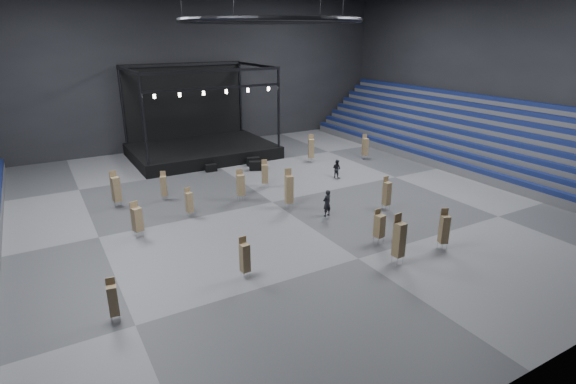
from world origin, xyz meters
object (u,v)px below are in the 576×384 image
chair_stack_2 (444,229)px  chair_stack_8 (116,189)px  chair_stack_0 (241,184)px  chair_stack_7 (379,225)px  chair_stack_1 (289,189)px  chair_stack_11 (265,173)px  flight_case_left (211,168)px  crew_member (337,169)px  chair_stack_5 (365,146)px  man_center (327,203)px  stage (199,141)px  chair_stack_3 (387,193)px  chair_stack_13 (189,202)px  chair_stack_14 (113,300)px  flight_case_mid (256,166)px  chair_stack_4 (164,186)px  chair_stack_12 (399,239)px  chair_stack_10 (137,219)px  flight_case_right (253,161)px  chair_stack_9 (311,148)px  chair_stack_6 (245,257)px

chair_stack_2 → chair_stack_8: (-15.56, 16.91, 0.12)m
chair_stack_0 → chair_stack_7: size_ratio=1.12×
chair_stack_1 → chair_stack_11: chair_stack_1 is taller
flight_case_left → chair_stack_1: chair_stack_1 is taller
chair_stack_0 → crew_member: bearing=14.0°
chair_stack_5 → man_center: bearing=-130.5°
stage → chair_stack_3: bearing=-73.4°
chair_stack_1 → chair_stack_13: 7.17m
chair_stack_14 → crew_member: bearing=36.7°
chair_stack_14 → stage: bearing=69.5°
flight_case_mid → chair_stack_7: size_ratio=0.58×
chair_stack_4 → chair_stack_12: bearing=-41.6°
chair_stack_4 → chair_stack_10: 6.66m
chair_stack_12 → flight_case_right: bearing=82.5°
chair_stack_4 → chair_stack_14: (-6.19, -14.28, -0.07)m
flight_case_right → chair_stack_5: bearing=-18.3°
chair_stack_4 → chair_stack_12: size_ratio=0.78×
chair_stack_12 → chair_stack_0: bearing=100.9°
flight_case_right → man_center: 14.17m
stage → chair_stack_13: stage is taller
chair_stack_7 → chair_stack_11: (-1.21, 12.88, 0.05)m
chair_stack_13 → chair_stack_14: chair_stack_13 is taller
stage → crew_member: size_ratio=8.49×
crew_member → stage: bearing=13.0°
chair_stack_11 → chair_stack_5: bearing=31.3°
chair_stack_3 → chair_stack_10: (-16.73, 4.27, -0.04)m
chair_stack_4 → man_center: size_ratio=1.18×
flight_case_mid → chair_stack_14: size_ratio=0.59×
chair_stack_0 → crew_member: (9.79, 1.01, -0.48)m
chair_stack_1 → chair_stack_7: chair_stack_1 is taller
crew_member → man_center: bearing=122.7°
flight_case_right → crew_member: 8.64m
flight_case_mid → chair_stack_4: chair_stack_4 is taller
chair_stack_12 → chair_stack_13: (-7.93, 12.36, -0.39)m
chair_stack_1 → chair_stack_9: 12.69m
flight_case_left → chair_stack_1: size_ratio=0.34×
chair_stack_1 → chair_stack_14: 15.85m
flight_case_mid → man_center: bearing=-92.9°
flight_case_left → chair_stack_6: size_ratio=0.44×
chair_stack_7 → chair_stack_8: bearing=123.9°
chair_stack_1 → flight_case_left: bearing=109.0°
flight_case_mid → chair_stack_12: (-1.11, -20.24, 1.08)m
stage → chair_stack_7: stage is taller
stage → crew_member: stage is taller
chair_stack_9 → chair_stack_11: bearing=-124.0°
chair_stack_5 → chair_stack_8: chair_stack_8 is taller
chair_stack_9 → chair_stack_13: 16.86m
flight_case_left → chair_stack_12: bearing=-82.9°
chair_stack_6 → chair_stack_11: bearing=53.6°
chair_stack_11 → chair_stack_2: bearing=-56.1°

